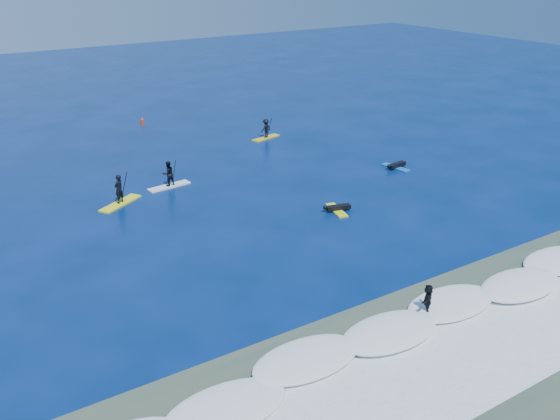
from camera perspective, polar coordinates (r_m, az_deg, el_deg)
ground at (r=35.79m, az=2.58°, el=-2.30°), size 160.00×160.00×0.00m
shallow_water at (r=27.23m, az=20.37°, el=-12.69°), size 90.00×13.00×0.01m
breaking_wave at (r=29.25m, az=14.17°, el=-9.22°), size 40.00×6.00×0.30m
whitewater at (r=27.70m, az=18.72°, el=-11.80°), size 34.00×5.00×0.02m
sup_paddler_left at (r=41.09m, az=-14.47°, el=1.46°), size 3.24×2.40×2.30m
sup_paddler_center at (r=43.37m, az=-10.17°, el=3.08°), size 3.09×1.09×2.12m
sup_paddler_right at (r=54.03m, az=-1.30°, el=7.34°), size 2.88×1.38×1.96m
prone_paddler_near at (r=39.11m, az=5.22°, el=0.14°), size 1.80×2.35×0.48m
prone_paddler_far at (r=47.44m, az=10.55°, el=3.98°), size 1.89×2.43×0.50m
wave_surfer at (r=28.60m, az=13.34°, el=-8.04°), size 1.89×1.63×1.43m
marker_buoy at (r=59.85m, az=-12.47°, el=7.92°), size 0.31×0.31×0.75m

